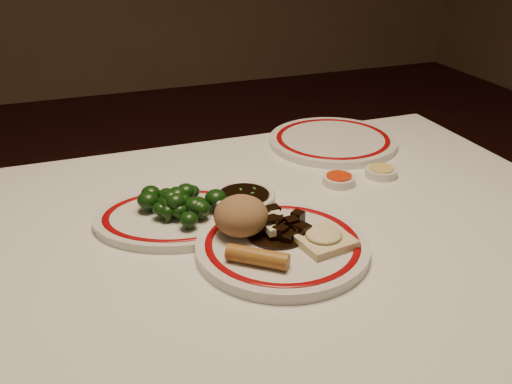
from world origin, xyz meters
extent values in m
cube|color=white|center=(0.00, 0.00, 0.73)|extent=(1.20, 0.90, 0.04)
cylinder|color=black|center=(0.54, 0.39, 0.35)|extent=(0.06, 0.06, 0.71)
cylinder|color=silver|center=(0.00, -0.06, 0.76)|extent=(0.33, 0.33, 0.02)
torus|color=maroon|center=(0.00, -0.06, 0.77)|extent=(0.29, 0.29, 0.00)
ellipsoid|color=#916844|center=(-0.05, -0.01, 0.80)|extent=(0.09, 0.09, 0.06)
cylinder|color=#A96D29|center=(-0.06, -0.10, 0.78)|extent=(0.09, 0.08, 0.03)
cube|color=beige|center=(0.06, -0.08, 0.77)|extent=(0.09, 0.09, 0.01)
ellipsoid|color=beige|center=(0.06, -0.08, 0.78)|extent=(0.06, 0.06, 0.02)
cylinder|color=black|center=(0.00, -0.03, 0.77)|extent=(0.10, 0.10, 0.00)
cube|color=black|center=(0.02, -0.05, 0.78)|extent=(0.02, 0.02, 0.02)
cube|color=black|center=(0.04, -0.06, 0.78)|extent=(0.03, 0.03, 0.02)
cube|color=black|center=(0.01, -0.04, 0.78)|extent=(0.02, 0.02, 0.02)
cube|color=black|center=(0.01, -0.03, 0.78)|extent=(0.03, 0.03, 0.02)
cube|color=black|center=(0.03, -0.03, 0.79)|extent=(0.02, 0.02, 0.02)
cube|color=black|center=(0.00, -0.03, 0.78)|extent=(0.02, 0.02, 0.02)
cube|color=black|center=(0.03, -0.05, 0.78)|extent=(0.02, 0.02, 0.02)
cube|color=black|center=(0.01, -0.05, 0.78)|extent=(0.02, 0.02, 0.01)
cube|color=black|center=(0.01, 0.00, 0.79)|extent=(0.02, 0.02, 0.02)
cube|color=black|center=(0.04, -0.02, 0.79)|extent=(0.03, 0.03, 0.02)
cube|color=black|center=(0.00, -0.03, 0.79)|extent=(0.03, 0.03, 0.02)
cube|color=black|center=(0.01, -0.03, 0.78)|extent=(0.02, 0.02, 0.02)
cube|color=black|center=(0.00, -0.05, 0.78)|extent=(0.03, 0.03, 0.02)
cube|color=black|center=(0.01, -0.06, 0.78)|extent=(0.02, 0.02, 0.02)
cube|color=black|center=(0.01, 0.01, 0.79)|extent=(0.02, 0.02, 0.02)
cube|color=black|center=(-0.02, -0.02, 0.78)|extent=(0.02, 0.02, 0.02)
cube|color=black|center=(0.00, -0.03, 0.79)|extent=(0.02, 0.02, 0.02)
cube|color=black|center=(0.00, -0.03, 0.78)|extent=(0.02, 0.02, 0.02)
cube|color=beige|center=(0.01, -0.01, 0.79)|extent=(0.02, 0.02, 0.01)
cube|color=beige|center=(-0.01, -0.04, 0.78)|extent=(0.02, 0.02, 0.01)
cube|color=beige|center=(-0.01, -0.02, 0.79)|extent=(0.02, 0.02, 0.01)
torus|color=maroon|center=(-0.13, 0.10, 0.77)|extent=(0.31, 0.31, 0.00)
cylinder|color=#23471C|center=(-0.13, 0.11, 0.77)|extent=(0.01, 0.01, 0.01)
ellipsoid|color=black|center=(-0.13, 0.11, 0.79)|extent=(0.03, 0.03, 0.03)
cylinder|color=#23471C|center=(-0.13, 0.08, 0.77)|extent=(0.01, 0.01, 0.01)
ellipsoid|color=black|center=(-0.13, 0.08, 0.78)|extent=(0.03, 0.03, 0.02)
cylinder|color=#23471C|center=(-0.10, 0.07, 0.77)|extent=(0.01, 0.01, 0.02)
ellipsoid|color=black|center=(-0.10, 0.07, 0.79)|extent=(0.03, 0.03, 0.03)
cylinder|color=#23471C|center=(-0.12, 0.04, 0.77)|extent=(0.01, 0.01, 0.01)
ellipsoid|color=black|center=(-0.12, 0.04, 0.78)|extent=(0.03, 0.03, 0.02)
cylinder|color=#23471C|center=(-0.10, 0.07, 0.77)|extent=(0.01, 0.01, 0.01)
ellipsoid|color=black|center=(-0.10, 0.07, 0.79)|extent=(0.03, 0.03, 0.03)
cylinder|color=#23471C|center=(-0.17, 0.13, 0.77)|extent=(0.01, 0.01, 0.01)
ellipsoid|color=black|center=(-0.17, 0.13, 0.79)|extent=(0.04, 0.04, 0.03)
cylinder|color=#23471C|center=(-0.16, 0.09, 0.77)|extent=(0.01, 0.01, 0.01)
ellipsoid|color=black|center=(-0.16, 0.09, 0.78)|extent=(0.03, 0.03, 0.02)
cylinder|color=#23471C|center=(-0.14, 0.13, 0.77)|extent=(0.01, 0.01, 0.01)
ellipsoid|color=black|center=(-0.14, 0.13, 0.79)|extent=(0.03, 0.03, 0.02)
cylinder|color=#23471C|center=(-0.13, 0.10, 0.77)|extent=(0.01, 0.01, 0.01)
ellipsoid|color=black|center=(-0.13, 0.10, 0.78)|extent=(0.03, 0.03, 0.02)
cylinder|color=#23471C|center=(-0.11, 0.12, 0.77)|extent=(0.01, 0.01, 0.01)
ellipsoid|color=black|center=(-0.11, 0.12, 0.78)|extent=(0.03, 0.03, 0.02)
cylinder|color=#23471C|center=(-0.06, 0.09, 0.77)|extent=(0.01, 0.01, 0.01)
ellipsoid|color=black|center=(-0.06, 0.09, 0.79)|extent=(0.04, 0.04, 0.03)
cylinder|color=#23471C|center=(-0.10, 0.07, 0.77)|extent=(0.01, 0.01, 0.01)
ellipsoid|color=black|center=(-0.10, 0.07, 0.79)|extent=(0.03, 0.03, 0.03)
cylinder|color=#23471C|center=(-0.15, 0.08, 0.77)|extent=(0.01, 0.01, 0.01)
ellipsoid|color=black|center=(-0.15, 0.08, 0.78)|extent=(0.03, 0.03, 0.02)
cylinder|color=#23471C|center=(-0.10, 0.13, 0.77)|extent=(0.01, 0.01, 0.02)
ellipsoid|color=black|center=(-0.10, 0.13, 0.79)|extent=(0.03, 0.03, 0.02)
cylinder|color=#23471C|center=(-0.13, 0.10, 0.77)|extent=(0.01, 0.01, 0.01)
ellipsoid|color=black|center=(-0.13, 0.10, 0.79)|extent=(0.04, 0.04, 0.03)
cylinder|color=#23471C|center=(-0.16, 0.14, 0.77)|extent=(0.01, 0.01, 0.01)
ellipsoid|color=black|center=(-0.16, 0.14, 0.79)|extent=(0.03, 0.03, 0.03)
cylinder|color=#23471C|center=(-0.14, 0.09, 0.77)|extent=(0.01, 0.01, 0.01)
ellipsoid|color=black|center=(-0.14, 0.09, 0.79)|extent=(0.04, 0.04, 0.03)
cylinder|color=#23471C|center=(-0.09, 0.08, 0.77)|extent=(0.01, 0.01, 0.01)
ellipsoid|color=black|center=(-0.09, 0.08, 0.78)|extent=(0.03, 0.03, 0.03)
cylinder|color=#23471C|center=(-0.13, 0.10, 0.77)|extent=(0.01, 0.01, 0.01)
ellipsoid|color=black|center=(-0.13, 0.10, 0.78)|extent=(0.03, 0.03, 0.02)
ellipsoid|color=black|center=(-0.13, 0.10, 0.80)|extent=(0.04, 0.04, 0.03)
ellipsoid|color=black|center=(-0.13, 0.09, 0.80)|extent=(0.04, 0.04, 0.03)
ellipsoid|color=black|center=(-0.11, 0.11, 0.80)|extent=(0.03, 0.03, 0.03)
ellipsoid|color=black|center=(-0.14, 0.10, 0.80)|extent=(0.03, 0.03, 0.03)
ellipsoid|color=black|center=(-0.11, 0.11, 0.79)|extent=(0.03, 0.03, 0.02)
ellipsoid|color=black|center=(-0.12, 0.09, 0.79)|extent=(0.03, 0.03, 0.03)
ellipsoid|color=black|center=(-0.13, 0.10, 0.80)|extent=(0.03, 0.03, 0.02)
cylinder|color=silver|center=(-0.01, 0.08, 0.77)|extent=(0.11, 0.11, 0.04)
cylinder|color=black|center=(-0.01, 0.08, 0.79)|extent=(0.09, 0.09, 0.00)
cylinder|color=silver|center=(0.20, 0.14, 0.76)|extent=(0.06, 0.06, 0.02)
cylinder|color=red|center=(0.20, 0.14, 0.77)|extent=(0.05, 0.05, 0.00)
cylinder|color=silver|center=(0.30, 0.14, 0.76)|extent=(0.06, 0.06, 0.02)
cylinder|color=#D9BC59|center=(0.30, 0.14, 0.77)|extent=(0.05, 0.05, 0.00)
cylinder|color=silver|center=(0.29, 0.33, 0.76)|extent=(0.38, 0.38, 0.02)
torus|color=maroon|center=(0.29, 0.33, 0.77)|extent=(0.33, 0.33, 0.00)
camera|label=1|loc=(-0.30, -0.76, 1.24)|focal=40.00mm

